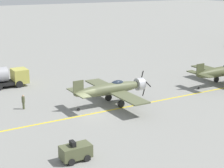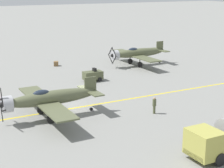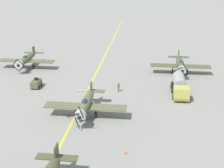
# 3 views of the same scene
# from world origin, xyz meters

# --- Properties ---
(ground_plane) EXTENTS (400.00, 400.00, 0.00)m
(ground_plane) POSITION_xyz_m (0.00, 0.00, 0.00)
(ground_plane) COLOR gray
(taxiway_stripe) EXTENTS (0.30, 160.00, 0.01)m
(taxiway_stripe) POSITION_xyz_m (0.00, 0.00, 0.00)
(taxiway_stripe) COLOR yellow
(taxiway_stripe) RESTS_ON ground
(airplane_mid_center) EXTENTS (12.00, 9.98, 3.72)m
(airplane_mid_center) POSITION_xyz_m (-1.66, 3.84, 2.01)
(airplane_mid_center) COLOR #5A6041
(airplane_mid_center) RESTS_ON ground
(airplane_far_center) EXTENTS (12.00, 9.98, 3.66)m
(airplane_far_center) POSITION_xyz_m (-1.32, 22.25, 2.01)
(airplane_far_center) COLOR #494E2F
(airplane_far_center) RESTS_ON ground
(tow_tractor) EXTENTS (1.57, 2.60, 1.79)m
(tow_tractor) POSITION_xyz_m (9.50, -6.27, 0.79)
(tow_tractor) COLOR #515638
(tow_tractor) RESTS_ON ground
(ground_crew_inspecting) EXTENTS (0.38, 0.38, 1.75)m
(ground_crew_inspecting) POSITION_xyz_m (-5.53, -6.02, 0.95)
(ground_crew_inspecting) COLOR #515638
(ground_crew_inspecting) RESTS_ON ground
(traffic_cone) EXTENTS (0.36, 0.36, 0.55)m
(traffic_cone) POSITION_xyz_m (-8.19, 13.05, 0.28)
(traffic_cone) COLOR orange
(traffic_cone) RESTS_ON ground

